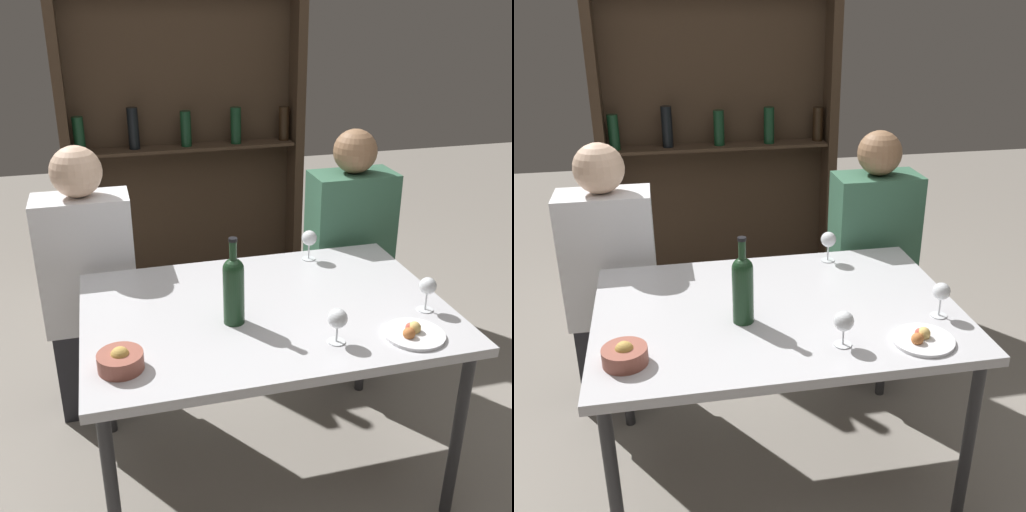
% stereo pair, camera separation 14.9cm
% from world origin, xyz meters
% --- Properties ---
extents(ground_plane, '(10.00, 10.00, 0.00)m').
position_xyz_m(ground_plane, '(0.00, 0.00, 0.00)').
color(ground_plane, gray).
extents(dining_table, '(1.35, 0.94, 0.77)m').
position_xyz_m(dining_table, '(0.00, 0.00, 0.71)').
color(dining_table, silver).
rests_on(dining_table, ground_plane).
extents(wine_rack_wall, '(1.53, 0.21, 2.19)m').
position_xyz_m(wine_rack_wall, '(-0.00, 1.91, 1.11)').
color(wine_rack_wall, '#38281C').
rests_on(wine_rack_wall, ground_plane).
extents(wine_bottle, '(0.08, 0.08, 0.32)m').
position_xyz_m(wine_bottle, '(-0.14, -0.08, 0.91)').
color(wine_bottle, '#19381E').
rests_on(wine_bottle, dining_table).
extents(wine_glass_0, '(0.07, 0.07, 0.13)m').
position_xyz_m(wine_glass_0, '(0.16, -0.30, 0.86)').
color(wine_glass_0, silver).
rests_on(wine_glass_0, dining_table).
extents(wine_glass_1, '(0.06, 0.06, 0.13)m').
position_xyz_m(wine_glass_1, '(0.57, -0.17, 0.87)').
color(wine_glass_1, silver).
rests_on(wine_glass_1, dining_table).
extents(wine_glass_2, '(0.07, 0.07, 0.13)m').
position_xyz_m(wine_glass_2, '(0.30, 0.38, 0.87)').
color(wine_glass_2, silver).
rests_on(wine_glass_2, dining_table).
extents(food_plate_0, '(0.21, 0.21, 0.05)m').
position_xyz_m(food_plate_0, '(0.43, -0.33, 0.78)').
color(food_plate_0, white).
rests_on(food_plate_0, dining_table).
extents(snack_bowl, '(0.15, 0.15, 0.08)m').
position_xyz_m(snack_bowl, '(-0.55, -0.27, 0.80)').
color(snack_bowl, '#995142').
rests_on(snack_bowl, dining_table).
extents(seated_person_left, '(0.41, 0.22, 1.28)m').
position_xyz_m(seated_person_left, '(-0.64, 0.62, 0.61)').
color(seated_person_left, '#26262B').
rests_on(seated_person_left, ground_plane).
extents(seated_person_right, '(0.40, 0.22, 1.28)m').
position_xyz_m(seated_person_right, '(0.60, 0.62, 0.61)').
color(seated_person_right, '#26262B').
rests_on(seated_person_right, ground_plane).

